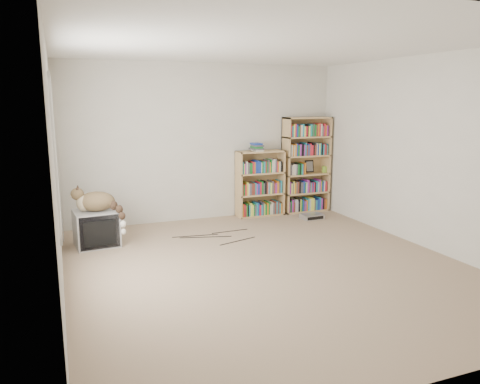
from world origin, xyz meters
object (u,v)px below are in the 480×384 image
object	(u,v)px
crt_tv	(96,228)
cat	(100,204)
bookcase_tall	(306,167)
bookcase_short	(260,186)
dvd_player	(312,216)

from	to	relation	value
crt_tv	cat	size ratio (longest dim) A/B	0.86
bookcase_tall	bookcase_short	distance (m)	0.91
cat	dvd_player	distance (m)	3.42
dvd_player	crt_tv	bearing A→B (deg)	-178.73
bookcase_tall	dvd_player	bearing A→B (deg)	-106.71
cat	dvd_player	world-z (taller)	cat
crt_tv	bookcase_short	xyz separation A→B (m)	(2.72, 0.75, 0.27)
crt_tv	bookcase_short	bearing A→B (deg)	9.80
cat	bookcase_short	distance (m)	2.79
cat	bookcase_short	bearing A→B (deg)	24.33
crt_tv	dvd_player	size ratio (longest dim) A/B	1.71
crt_tv	bookcase_tall	distance (m)	3.71
crt_tv	dvd_player	xyz separation A→B (m)	(3.42, 0.20, -0.20)
bookcase_tall	crt_tv	bearing A→B (deg)	-168.17
bookcase_tall	dvd_player	distance (m)	0.94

